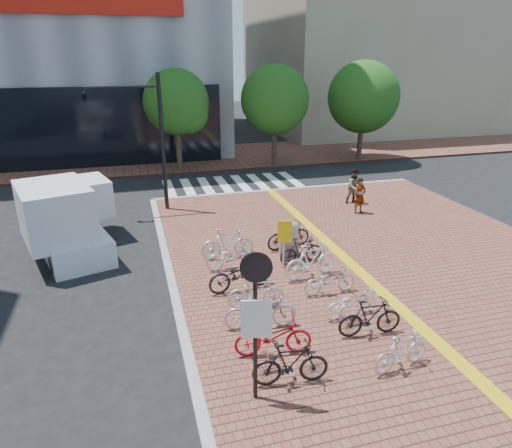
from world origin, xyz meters
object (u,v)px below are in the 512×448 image
object	(u,v)px
bike_11	(311,260)
utility_box	(288,241)
bike_10	(330,280)
box_truck	(68,218)
bike_5	(232,256)
bike_13	(289,235)
bike_7	(402,351)
traffic_light_pole	(128,119)
bike_2	(260,311)
bike_4	(240,273)
bike_0	(291,364)
bike_3	(256,292)
bike_8	(370,317)
bike_12	(301,250)
bike_6	(228,243)
notice_sign	(256,310)
bike_9	(352,302)
yellow_sign	(284,236)
bike_1	(273,337)
pedestrian_b	(355,186)
pedestrian_a	(360,196)

from	to	relation	value
bike_11	utility_box	world-z (taller)	utility_box
bike_10	box_truck	distance (m)	9.57
bike_5	bike_13	bearing A→B (deg)	-63.07
bike_7	traffic_light_pole	xyz separation A→B (m)	(-5.37, 12.94, 3.65)
bike_10	utility_box	size ratio (longest dim) A/B	1.26
bike_2	bike_4	world-z (taller)	bike_4
bike_2	bike_10	distance (m)	2.75
bike_0	bike_3	distance (m)	3.21
bike_4	box_truck	world-z (taller)	box_truck
bike_8	bike_7	bearing A→B (deg)	-174.67
bike_11	bike_12	world-z (taller)	bike_11
bike_10	utility_box	world-z (taller)	utility_box
bike_6	notice_sign	bearing A→B (deg)	173.08
bike_3	utility_box	xyz separation A→B (m)	(1.97, 2.87, 0.17)
bike_9	yellow_sign	size ratio (longest dim) A/B	0.95
bike_1	bike_7	world-z (taller)	bike_1
pedestrian_b	utility_box	size ratio (longest dim) A/B	1.27
bike_2	bike_3	size ratio (longest dim) A/B	1.17
bike_12	bike_4	bearing A→B (deg)	111.54
bike_1	bike_8	xyz separation A→B (m)	(2.58, 0.10, 0.02)
bike_6	bike_12	world-z (taller)	bike_6
pedestrian_b	bike_9	bearing A→B (deg)	-118.63
bike_5	bike_10	bearing A→B (deg)	-133.03
bike_4	bike_11	bearing A→B (deg)	-95.73
box_truck	bike_8	bearing A→B (deg)	-45.62
bike_4	bike_0	bearing A→B (deg)	170.67
bike_13	box_truck	distance (m)	7.96
bike_12	bike_9	bearing A→B (deg)	176.34
bike_6	bike_10	bearing A→B (deg)	-143.25
bike_4	bike_12	xyz separation A→B (m)	(2.42, 1.23, -0.06)
bike_4	pedestrian_a	xyz separation A→B (m)	(6.79, 5.43, 0.27)
bike_1	bike_7	distance (m)	2.91
bike_0	bike_8	xyz separation A→B (m)	(2.53, 1.17, -0.00)
bike_0	bike_7	xyz separation A→B (m)	(2.56, -0.21, -0.04)
bike_4	bike_11	distance (m)	2.36
bike_5	bike_4	bearing A→B (deg)	178.22
bike_6	bike_9	world-z (taller)	bike_6
bike_13	box_truck	xyz separation A→B (m)	(-7.62, 2.20, 0.62)
bike_0	bike_7	bearing A→B (deg)	-88.06
notice_sign	bike_9	bearing A→B (deg)	35.18
bike_3	bike_8	distance (m)	3.14
bike_13	traffic_light_pole	xyz separation A→B (m)	(-5.22, 5.84, 3.59)
bike_2	bike_13	size ratio (longest dim) A/B	1.09
bike_0	bike_9	bearing A→B (deg)	-43.29
bike_0	bike_11	world-z (taller)	bike_11
bike_4	box_truck	xyz separation A→B (m)	(-5.19, 4.72, 0.61)
utility_box	box_truck	xyz separation A→B (m)	(-7.32, 3.02, 0.49)
bike_10	bike_9	bearing A→B (deg)	-179.46
bike_6	pedestrian_a	world-z (taller)	pedestrian_a
bike_4	bike_12	distance (m)	2.72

